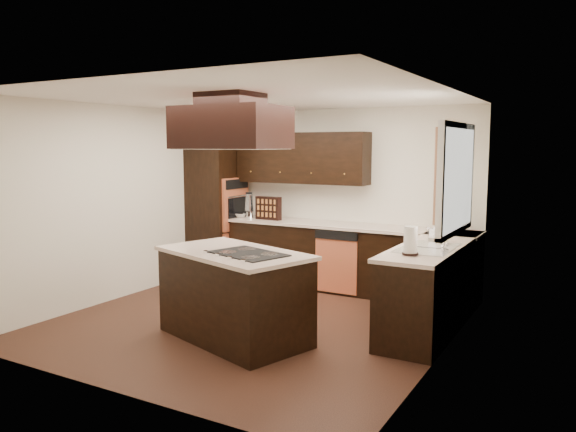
% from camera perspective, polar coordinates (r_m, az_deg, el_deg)
% --- Properties ---
extents(floor, '(4.20, 4.20, 0.02)m').
position_cam_1_polar(floor, '(6.48, -3.44, -10.75)').
color(floor, '#532F20').
rests_on(floor, ground).
extents(ceiling, '(4.20, 4.20, 0.02)m').
position_cam_1_polar(ceiling, '(6.20, -3.62, 12.03)').
color(ceiling, white).
rests_on(ceiling, ground).
extents(wall_back, '(4.20, 0.02, 2.50)m').
position_cam_1_polar(wall_back, '(8.06, 4.67, 1.90)').
color(wall_back, white).
rests_on(wall_back, ground).
extents(wall_front, '(4.20, 0.02, 2.50)m').
position_cam_1_polar(wall_front, '(4.61, -17.96, -2.30)').
color(wall_front, white).
rests_on(wall_front, ground).
extents(wall_left, '(0.02, 4.20, 2.50)m').
position_cam_1_polar(wall_left, '(7.57, -17.05, 1.28)').
color(wall_left, white).
rests_on(wall_left, ground).
extents(wall_right, '(0.02, 4.20, 2.50)m').
position_cam_1_polar(wall_right, '(5.38, 15.70, -0.92)').
color(wall_right, white).
rests_on(wall_right, ground).
extents(oven_column, '(0.65, 0.75, 2.12)m').
position_cam_1_polar(oven_column, '(8.64, -7.24, 0.94)').
color(oven_column, black).
rests_on(oven_column, floor).
extents(wall_oven_face, '(0.05, 0.62, 0.78)m').
position_cam_1_polar(wall_oven_face, '(8.43, -5.34, 1.23)').
color(wall_oven_face, '#DB6A43').
rests_on(wall_oven_face, oven_column).
extents(base_cabinets_back, '(2.93, 0.60, 0.88)m').
position_cam_1_polar(base_cabinets_back, '(7.88, 3.89, -4.16)').
color(base_cabinets_back, black).
rests_on(base_cabinets_back, floor).
extents(base_cabinets_right, '(0.60, 2.40, 0.88)m').
position_cam_1_polar(base_cabinets_right, '(6.46, 14.70, -6.89)').
color(base_cabinets_right, black).
rests_on(base_cabinets_right, floor).
extents(countertop_back, '(2.93, 0.63, 0.04)m').
position_cam_1_polar(countertop_back, '(7.79, 3.87, -0.86)').
color(countertop_back, beige).
rests_on(countertop_back, base_cabinets_back).
extents(countertop_right, '(0.63, 2.40, 0.04)m').
position_cam_1_polar(countertop_right, '(6.37, 14.70, -2.86)').
color(countertop_right, beige).
rests_on(countertop_right, base_cabinets_right).
extents(upper_cabinets, '(2.00, 0.34, 0.72)m').
position_cam_1_polar(upper_cabinets, '(8.06, 1.38, 5.91)').
color(upper_cabinets, black).
rests_on(upper_cabinets, wall_back).
extents(dishwasher_front, '(0.60, 0.05, 0.72)m').
position_cam_1_polar(dishwasher_front, '(7.51, 4.94, -5.08)').
color(dishwasher_front, '#DB6A43').
rests_on(dishwasher_front, floor).
extents(window_frame, '(0.06, 1.32, 1.12)m').
position_cam_1_polar(window_frame, '(5.88, 16.74, 3.62)').
color(window_frame, silver).
rests_on(window_frame, wall_right).
extents(window_pane, '(0.00, 1.20, 1.00)m').
position_cam_1_polar(window_pane, '(5.87, 17.01, 3.61)').
color(window_pane, white).
rests_on(window_pane, wall_right).
extents(curtain_left, '(0.02, 0.34, 0.90)m').
position_cam_1_polar(curtain_left, '(5.48, 15.17, 3.97)').
color(curtain_left, beige).
rests_on(curtain_left, wall_right).
extents(curtain_right, '(0.02, 0.34, 0.90)m').
position_cam_1_polar(curtain_right, '(6.30, 17.08, 4.28)').
color(curtain_right, beige).
rests_on(curtain_right, wall_right).
extents(sink_rim, '(0.52, 0.84, 0.01)m').
position_cam_1_polar(sink_rim, '(6.03, 13.99, -3.16)').
color(sink_rim, silver).
rests_on(sink_rim, countertop_right).
extents(island, '(1.74, 1.28, 0.88)m').
position_cam_1_polar(island, '(5.84, -5.46, -8.19)').
color(island, black).
rests_on(island, floor).
extents(island_top, '(1.81, 1.35, 0.04)m').
position_cam_1_polar(island_top, '(5.73, -5.52, -3.75)').
color(island_top, beige).
rests_on(island_top, island).
extents(cooktop, '(0.85, 0.69, 0.01)m').
position_cam_1_polar(cooktop, '(5.54, -4.05, -3.83)').
color(cooktop, black).
rests_on(cooktop, island_top).
extents(range_hood, '(1.05, 0.72, 0.42)m').
position_cam_1_polar(range_hood, '(5.67, -5.80, 8.93)').
color(range_hood, black).
rests_on(range_hood, ceiling).
extents(hood_duct, '(0.55, 0.50, 0.13)m').
position_cam_1_polar(hood_duct, '(5.68, -5.84, 11.70)').
color(hood_duct, black).
rests_on(hood_duct, ceiling).
extents(blender_base, '(0.15, 0.15, 0.10)m').
position_cam_1_polar(blender_base, '(8.35, -3.96, 0.15)').
color(blender_base, silver).
rests_on(blender_base, countertop_back).
extents(blender_pitcher, '(0.13, 0.13, 0.26)m').
position_cam_1_polar(blender_pitcher, '(8.33, -3.97, 1.38)').
color(blender_pitcher, silver).
rests_on(blender_pitcher, blender_base).
extents(spice_rack, '(0.41, 0.13, 0.33)m').
position_cam_1_polar(spice_rack, '(8.13, -2.00, 0.81)').
color(spice_rack, black).
rests_on(spice_rack, countertop_back).
extents(mixing_bowl, '(0.26, 0.26, 0.06)m').
position_cam_1_polar(mixing_bowl, '(8.44, -4.66, 0.09)').
color(mixing_bowl, silver).
rests_on(mixing_bowl, countertop_back).
extents(soap_bottle, '(0.12, 0.12, 0.22)m').
position_cam_1_polar(soap_bottle, '(6.46, 14.72, -1.57)').
color(soap_bottle, silver).
rests_on(soap_bottle, countertop_right).
extents(paper_towel, '(0.16, 0.16, 0.28)m').
position_cam_1_polar(paper_towel, '(5.59, 12.34, -2.48)').
color(paper_towel, silver).
rests_on(paper_towel, countertop_right).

